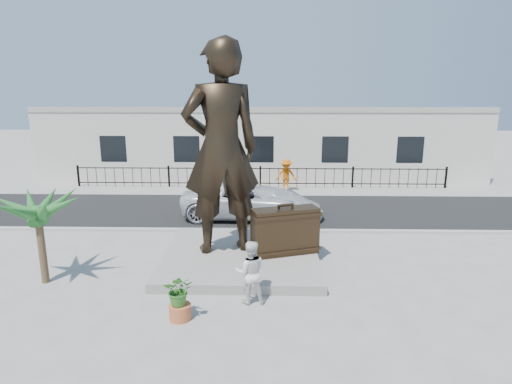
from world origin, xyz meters
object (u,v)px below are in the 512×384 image
(statue, at_px, (221,149))
(tourist, at_px, (250,272))
(suitcase, at_px, (285,231))
(car_white, at_px, (247,200))

(statue, distance_m, tourist, 4.48)
(statue, relative_size, tourist, 3.95)
(suitcase, bearing_deg, statue, 153.50)
(statue, bearing_deg, tourist, 91.48)
(statue, relative_size, suitcase, 3.15)
(car_white, bearing_deg, statue, 175.85)
(suitcase, bearing_deg, tourist, -128.54)
(statue, height_order, suitcase, statue)
(statue, xyz_separation_m, tourist, (1.07, -3.21, -2.93))
(car_white, bearing_deg, suitcase, -160.65)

